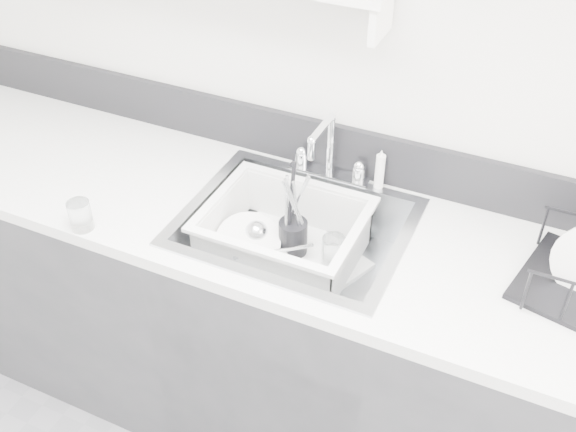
% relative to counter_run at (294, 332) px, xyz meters
% --- Properties ---
extents(room_shell, '(3.50, 3.00, 2.60)m').
position_rel_counter_run_xyz_m(room_shell, '(0.00, -0.80, 1.22)').
color(room_shell, silver).
rests_on(room_shell, ground).
extents(counter_run, '(3.20, 0.62, 0.92)m').
position_rel_counter_run_xyz_m(counter_run, '(0.00, 0.00, 0.00)').
color(counter_run, '#2A2A2D').
rests_on(counter_run, ground).
extents(backsplash, '(3.20, 0.02, 0.16)m').
position_rel_counter_run_xyz_m(backsplash, '(0.00, 0.30, 0.54)').
color(backsplash, black).
rests_on(backsplash, counter_run).
extents(sink, '(0.64, 0.52, 0.20)m').
position_rel_counter_run_xyz_m(sink, '(0.00, 0.00, 0.37)').
color(sink, silver).
rests_on(sink, counter_run).
extents(faucet, '(0.26, 0.18, 0.23)m').
position_rel_counter_run_xyz_m(faucet, '(0.00, 0.25, 0.52)').
color(faucet, silver).
rests_on(faucet, counter_run).
extents(side_sprayer, '(0.03, 0.03, 0.14)m').
position_rel_counter_run_xyz_m(side_sprayer, '(0.16, 0.25, 0.53)').
color(side_sprayer, silver).
rests_on(side_sprayer, counter_run).
extents(wash_tub, '(0.57, 0.53, 0.18)m').
position_rel_counter_run_xyz_m(wash_tub, '(-0.04, 0.02, 0.38)').
color(wash_tub, silver).
rests_on(wash_tub, sink).
extents(plate_stack, '(0.24, 0.23, 0.09)m').
position_rel_counter_run_xyz_m(plate_stack, '(-0.13, -0.02, 0.33)').
color(plate_stack, white).
rests_on(plate_stack, wash_tub).
extents(utensil_cup, '(0.09, 0.09, 0.29)m').
position_rel_counter_run_xyz_m(utensil_cup, '(-0.03, 0.05, 0.37)').
color(utensil_cup, black).
rests_on(utensil_cup, wash_tub).
extents(ladle, '(0.28, 0.25, 0.08)m').
position_rel_counter_run_xyz_m(ladle, '(-0.08, -0.03, 0.35)').
color(ladle, silver).
rests_on(ladle, wash_tub).
extents(tumbler_in_tub, '(0.08, 0.08, 0.10)m').
position_rel_counter_run_xyz_m(tumbler_in_tub, '(0.11, 0.04, 0.36)').
color(tumbler_in_tub, white).
rests_on(tumbler_in_tub, wash_tub).
extents(tumbler_counter, '(0.07, 0.07, 0.09)m').
position_rel_counter_run_xyz_m(tumbler_counter, '(-0.53, -0.27, 0.50)').
color(tumbler_counter, white).
rests_on(tumbler_counter, counter_run).
extents(bowl_small, '(0.13, 0.13, 0.03)m').
position_rel_counter_run_xyz_m(bowl_small, '(0.07, -0.08, 0.32)').
color(bowl_small, white).
rests_on(bowl_small, wash_tub).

